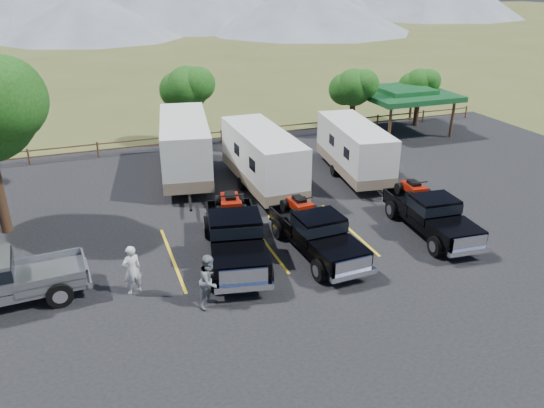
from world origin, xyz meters
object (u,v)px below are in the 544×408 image
object	(u,v)px
trailer_right	(354,150)
person_b	(210,281)
rig_right	(430,213)
person_a	(132,270)
trailer_center	(262,159)
pavilion	(403,93)
trailer_left	(185,148)
rig_center	(316,231)
rig_left	(235,233)

from	to	relation	value
trailer_right	person_b	world-z (taller)	trailer_right
rig_right	person_a	size ratio (longest dim) A/B	3.14
rig_right	trailer_center	xyz separation A→B (m)	(-5.26, 7.39, 0.71)
trailer_right	pavilion	bearing A→B (deg)	50.35
rig_right	person_b	xyz separation A→B (m)	(-10.50, -2.19, 0.04)
trailer_left	trailer_right	distance (m)	9.40
trailer_left	person_b	size ratio (longest dim) A/B	5.00
person_a	rig_center	bearing A→B (deg)	166.02
trailer_center	rig_center	bearing A→B (deg)	-92.36
rig_center	rig_right	bearing A→B (deg)	-3.50
trailer_left	rig_center	bearing A→B (deg)	-63.26
pavilion	rig_left	world-z (taller)	pavilion
pavilion	rig_center	world-z (taller)	pavilion
rig_center	trailer_center	size ratio (longest dim) A/B	0.66
rig_right	trailer_left	world-z (taller)	trailer_left
trailer_left	trailer_right	xyz separation A→B (m)	(8.91, -3.01, -0.20)
pavilion	trailer_left	xyz separation A→B (m)	(-16.54, -4.06, -0.98)
pavilion	trailer_left	size ratio (longest dim) A/B	0.64
trailer_right	person_a	bearing A→B (deg)	-141.25
rig_center	rig_left	bearing A→B (deg)	163.60
pavilion	trailer_left	distance (m)	17.06
person_a	person_b	xyz separation A→B (m)	(2.42, -1.69, 0.03)
person_b	person_a	bearing A→B (deg)	104.63
rig_left	trailer_right	bearing A→B (deg)	47.74
rig_center	person_b	bearing A→B (deg)	-159.21
rig_left	trailer_center	distance (m)	7.48
pavilion	trailer_right	world-z (taller)	pavilion
rig_center	trailer_center	world-z (taller)	trailer_center
rig_center	person_a	world-z (taller)	rig_center
rig_center	trailer_left	distance (m)	10.94
rig_right	person_a	world-z (taller)	rig_right
rig_left	rig_right	distance (m)	8.78
trailer_left	trailer_center	distance (m)	4.63
trailer_left	person_b	xyz separation A→B (m)	(-1.78, -12.64, -0.79)
trailer_center	person_a	distance (m)	11.02
rig_center	person_b	size ratio (longest dim) A/B	3.07
rig_center	trailer_left	world-z (taller)	trailer_left
rig_right	pavilion	bearing A→B (deg)	65.94
trailer_center	rig_left	bearing A→B (deg)	-118.20
person_a	person_b	size ratio (longest dim) A/B	0.97
person_a	trailer_right	bearing A→B (deg)	-166.86
rig_right	trailer_right	distance (m)	7.47
trailer_right	person_a	xyz separation A→B (m)	(-13.11, -7.94, -0.61)
pavilion	person_a	distance (m)	25.67
trailer_center	person_b	distance (m)	10.94
rig_right	trailer_center	bearing A→B (deg)	129.68
rig_left	rig_center	xyz separation A→B (m)	(3.23, -0.76, -0.11)
pavilion	trailer_left	bearing A→B (deg)	-166.21
trailer_left	person_a	xyz separation A→B (m)	(-4.20, -10.95, -0.82)
rig_center	person_b	xyz separation A→B (m)	(-4.99, -2.22, 0.03)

